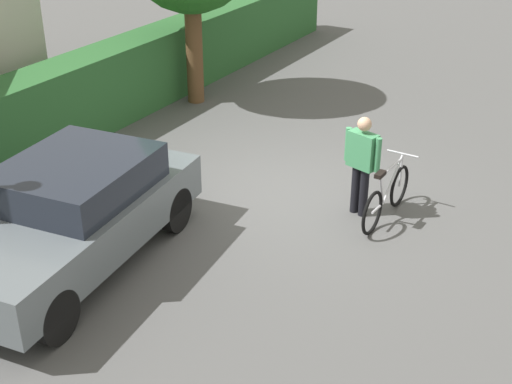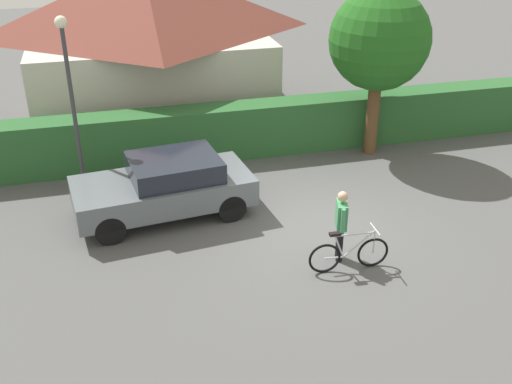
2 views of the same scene
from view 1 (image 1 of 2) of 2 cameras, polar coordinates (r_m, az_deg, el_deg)
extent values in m
plane|color=#515151|center=(11.35, 2.23, -0.26)|extent=(60.00, 60.00, 0.00)
cube|color=#2A5D2C|center=(13.56, -14.96, 6.91)|extent=(19.45, 0.90, 1.48)
cube|color=slate|center=(9.58, -14.93, -2.43)|extent=(4.22, 2.28, 0.61)
cube|color=#1E232D|center=(9.54, -14.24, 1.19)|extent=(2.16, 1.83, 0.47)
cylinder|color=black|center=(11.13, -13.94, 0.24)|extent=(0.68, 0.25, 0.66)
cylinder|color=black|center=(10.28, -6.46, -1.42)|extent=(0.68, 0.25, 0.66)
cylinder|color=black|center=(8.40, -15.76, -9.60)|extent=(0.68, 0.25, 0.66)
torus|color=black|center=(11.12, 11.43, 0.47)|extent=(0.66, 0.08, 0.66)
torus|color=black|center=(10.27, 9.31, -1.67)|extent=(0.66, 0.08, 0.66)
cylinder|color=silver|center=(10.74, 10.92, 1.02)|extent=(0.65, 0.06, 0.56)
cylinder|color=silver|center=(10.39, 10.04, 0.16)|extent=(0.24, 0.05, 0.54)
cylinder|color=silver|center=(10.53, 10.76, 1.90)|extent=(0.79, 0.07, 0.05)
cylinder|color=silver|center=(10.43, 9.73, -1.28)|extent=(0.39, 0.05, 0.05)
cylinder|color=silver|center=(11.01, 11.55, 1.67)|extent=(0.04, 0.04, 0.51)
cube|color=black|center=(10.18, 9.94, 1.40)|extent=(0.22, 0.11, 0.06)
cylinder|color=silver|center=(10.89, 11.69, 3.03)|extent=(0.05, 0.50, 0.03)
cylinder|color=black|center=(10.80, 7.98, 0.26)|extent=(0.13, 0.13, 0.77)
cylinder|color=black|center=(10.71, 8.65, -0.02)|extent=(0.13, 0.13, 0.77)
cube|color=#3F8C59|center=(10.47, 8.55, 3.33)|extent=(0.32, 0.49, 0.55)
sphere|color=tan|center=(10.32, 8.71, 5.40)|extent=(0.21, 0.21, 0.21)
cylinder|color=#3F8C59|center=(10.62, 7.40, 3.83)|extent=(0.09, 0.09, 0.52)
cylinder|color=#3F8C59|center=(10.32, 9.75, 2.94)|extent=(0.09, 0.09, 0.52)
cylinder|color=brown|center=(15.08, -4.99, 11.64)|extent=(0.35, 0.35, 2.43)
camera|label=2|loc=(8.03, 89.72, 14.03)|focal=42.23mm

